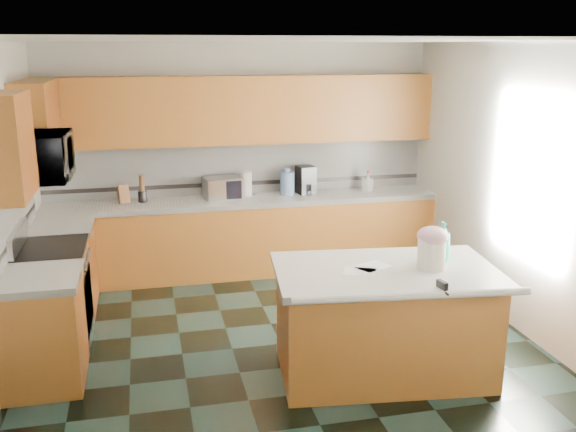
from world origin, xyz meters
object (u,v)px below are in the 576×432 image
object	(u,v)px
toaster_oven	(223,188)
knife_block	(124,195)
island_top	(386,272)
treat_jar	(431,254)
soap_bottle_island	(443,241)
island_base	(384,324)
coffee_maker	(306,180)

from	to	relation	value
toaster_oven	knife_block	bearing A→B (deg)	171.30
knife_block	toaster_oven	xyz separation A→B (m)	(1.14, 0.00, 0.02)
island_top	treat_jar	size ratio (longest dim) A/B	7.56
island_top	treat_jar	xyz separation A→B (m)	(0.35, -0.08, 0.15)
island_top	soap_bottle_island	distance (m)	0.57
treat_jar	soap_bottle_island	bearing A→B (deg)	39.39
soap_bottle_island	knife_block	bearing A→B (deg)	142.79
treat_jar	island_base	bearing A→B (deg)	163.50
island_top	coffee_maker	xyz separation A→B (m)	(0.05, 2.78, 0.20)
island_top	toaster_oven	bearing A→B (deg)	115.86
knife_block	treat_jar	bearing A→B (deg)	-66.06
island_base	island_top	world-z (taller)	island_top
island_top	coffee_maker	distance (m)	2.78
knife_block	toaster_oven	bearing A→B (deg)	-16.99
treat_jar	island_top	bearing A→B (deg)	163.50
treat_jar	knife_block	world-z (taller)	treat_jar
island_top	knife_block	distance (m)	3.46
treat_jar	coffee_maker	world-z (taller)	coffee_maker
knife_block	soap_bottle_island	bearing A→B (deg)	-62.26
island_top	toaster_oven	world-z (taller)	toaster_oven
treat_jar	soap_bottle_island	xyz separation A→B (m)	(0.18, 0.17, 0.05)
island_top	knife_block	size ratio (longest dim) A/B	8.65
soap_bottle_island	toaster_oven	bearing A→B (deg)	127.44
treat_jar	toaster_oven	xyz separation A→B (m)	(-1.31, 2.83, 0.01)
island_base	knife_block	size ratio (longest dim) A/B	8.16
island_top	knife_block	xyz separation A→B (m)	(-2.10, 2.75, 0.13)
coffee_maker	treat_jar	bearing A→B (deg)	-93.98
coffee_maker	soap_bottle_island	bearing A→B (deg)	-89.82
treat_jar	toaster_oven	size ratio (longest dim) A/B	0.54
island_top	coffee_maker	world-z (taller)	coffee_maker
treat_jar	knife_block	distance (m)	3.74
knife_block	toaster_oven	world-z (taller)	toaster_oven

